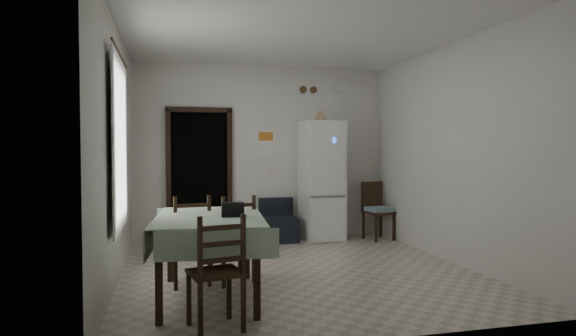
{
  "coord_description": "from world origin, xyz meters",
  "views": [
    {
      "loc": [
        -1.54,
        -5.67,
        1.47
      ],
      "look_at": [
        0.0,
        0.5,
        1.25
      ],
      "focal_mm": 30.0,
      "sensor_mm": 36.0,
      "label": 1
    }
  ],
  "objects_px": {
    "corner_chair": "(378,211)",
    "dining_chair_near_head": "(215,271)",
    "fridge": "(321,181)",
    "dining_table": "(210,257)",
    "dining_chair_far_left": "(189,239)",
    "dining_chair_far_right": "(232,239)",
    "navy_seat": "(279,220)"
  },
  "relations": [
    {
      "from": "corner_chair",
      "to": "dining_chair_near_head",
      "type": "relative_size",
      "value": 0.99
    },
    {
      "from": "fridge",
      "to": "dining_table",
      "type": "height_order",
      "value": "fridge"
    },
    {
      "from": "corner_chair",
      "to": "dining_table",
      "type": "bearing_deg",
      "value": -151.5
    },
    {
      "from": "dining_chair_far_left",
      "to": "dining_chair_near_head",
      "type": "bearing_deg",
      "value": 85.74
    },
    {
      "from": "dining_chair_far_left",
      "to": "dining_chair_near_head",
      "type": "height_order",
      "value": "dining_chair_far_left"
    },
    {
      "from": "dining_chair_near_head",
      "to": "dining_chair_far_right",
      "type": "bearing_deg",
      "value": -114.7
    },
    {
      "from": "navy_seat",
      "to": "dining_table",
      "type": "xyz_separation_m",
      "value": [
        -1.34,
        -2.79,
        0.07
      ]
    },
    {
      "from": "navy_seat",
      "to": "dining_chair_far_right",
      "type": "distance_m",
      "value": 2.48
    },
    {
      "from": "fridge",
      "to": "dining_table",
      "type": "bearing_deg",
      "value": -132.11
    },
    {
      "from": "dining_chair_far_left",
      "to": "dining_chair_far_right",
      "type": "xyz_separation_m",
      "value": [
        0.48,
        -0.03,
        -0.0
      ]
    },
    {
      "from": "navy_seat",
      "to": "dining_table",
      "type": "bearing_deg",
      "value": -115.85
    },
    {
      "from": "corner_chair",
      "to": "dining_chair_far_left",
      "type": "distance_m",
      "value": 3.74
    },
    {
      "from": "dining_chair_far_right",
      "to": "dining_chair_near_head",
      "type": "height_order",
      "value": "dining_chair_far_right"
    },
    {
      "from": "dining_chair_far_right",
      "to": "dining_chair_near_head",
      "type": "relative_size",
      "value": 1.02
    },
    {
      "from": "dining_chair_near_head",
      "to": "navy_seat",
      "type": "bearing_deg",
      "value": -122.43
    },
    {
      "from": "corner_chair",
      "to": "navy_seat",
      "type": "bearing_deg",
      "value": 159.76
    },
    {
      "from": "navy_seat",
      "to": "dining_chair_far_left",
      "type": "xyz_separation_m",
      "value": [
        -1.52,
        -2.22,
        0.15
      ]
    },
    {
      "from": "navy_seat",
      "to": "dining_chair_far_right",
      "type": "height_order",
      "value": "dining_chair_far_right"
    },
    {
      "from": "dining_chair_far_left",
      "to": "dining_chair_near_head",
      "type": "relative_size",
      "value": 1.03
    },
    {
      "from": "navy_seat",
      "to": "dining_chair_far_right",
      "type": "relative_size",
      "value": 0.71
    },
    {
      "from": "dining_table",
      "to": "dining_chair_near_head",
      "type": "height_order",
      "value": "dining_chair_near_head"
    },
    {
      "from": "dining_chair_far_left",
      "to": "dining_chair_far_right",
      "type": "relative_size",
      "value": 1.01
    },
    {
      "from": "dining_chair_far_left",
      "to": "dining_chair_far_right",
      "type": "distance_m",
      "value": 0.48
    },
    {
      "from": "fridge",
      "to": "corner_chair",
      "type": "distance_m",
      "value": 1.08
    },
    {
      "from": "dining_table",
      "to": "dining_chair_far_right",
      "type": "relative_size",
      "value": 1.61
    },
    {
      "from": "dining_chair_near_head",
      "to": "dining_chair_far_left",
      "type": "bearing_deg",
      "value": -95.52
    },
    {
      "from": "fridge",
      "to": "dining_chair_far_left",
      "type": "relative_size",
      "value": 1.98
    },
    {
      "from": "fridge",
      "to": "dining_chair_near_head",
      "type": "xyz_separation_m",
      "value": [
        -2.09,
        -3.64,
        -0.5
      ]
    },
    {
      "from": "dining_table",
      "to": "dining_chair_far_right",
      "type": "xyz_separation_m",
      "value": [
        0.29,
        0.54,
        0.08
      ]
    },
    {
      "from": "dining_table",
      "to": "dining_chair_far_right",
      "type": "distance_m",
      "value": 0.62
    },
    {
      "from": "dining_chair_far_right",
      "to": "dining_chair_near_head",
      "type": "xyz_separation_m",
      "value": [
        -0.32,
        -1.39,
        -0.01
      ]
    },
    {
      "from": "dining_chair_far_right",
      "to": "dining_chair_near_head",
      "type": "bearing_deg",
      "value": 60.05
    }
  ]
}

